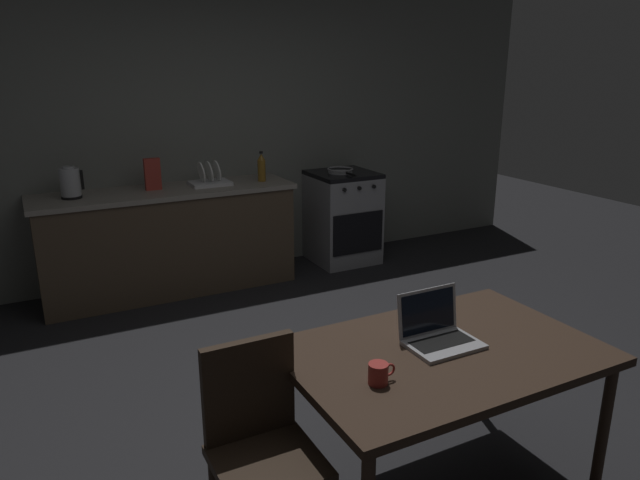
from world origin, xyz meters
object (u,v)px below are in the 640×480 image
object	(u,v)px
laptop	(438,334)
electric_kettle	(70,183)
chair	(260,439)
coffee_mug	(379,373)
dining_table	(442,362)
cereal_box	(153,174)
stove_oven	(342,217)
bottle	(261,167)
frying_pan	(341,170)
dish_rack	(210,180)

from	to	relation	value
laptop	electric_kettle	size ratio (longest dim) A/B	1.28
chair	electric_kettle	size ratio (longest dim) A/B	3.57
chair	coffee_mug	world-z (taller)	chair
dining_table	cereal_box	xyz separation A→B (m)	(-0.56, 3.11, 0.37)
stove_oven	dining_table	distance (m)	3.34
chair	bottle	world-z (taller)	bottle
bottle	cereal_box	world-z (taller)	bottle
electric_kettle	laptop	bearing A→B (deg)	-68.28
coffee_mug	stove_oven	bearing A→B (deg)	62.55
dining_table	chair	distance (m)	0.86
electric_kettle	bottle	xyz separation A→B (m)	(1.58, -0.05, 0.01)
stove_oven	frying_pan	distance (m)	0.48
chair	electric_kettle	xyz separation A→B (m)	(-0.34, 3.05, 0.50)
stove_oven	laptop	distance (m)	3.30
chair	frying_pan	size ratio (longest dim) A/B	2.09
stove_oven	cereal_box	size ratio (longest dim) A/B	3.40
dining_table	electric_kettle	world-z (taller)	electric_kettle
coffee_mug	cereal_box	world-z (taller)	cereal_box
stove_oven	dish_rack	bearing A→B (deg)	179.89
chair	bottle	bearing A→B (deg)	71.19
stove_oven	chair	world-z (taller)	stove_oven
chair	frying_pan	distance (m)	3.68
electric_kettle	cereal_box	bearing A→B (deg)	1.79
dining_table	bottle	xyz separation A→B (m)	(0.39, 3.04, 0.37)
laptop	bottle	world-z (taller)	bottle
chair	laptop	world-z (taller)	laptop
frying_pan	dish_rack	bearing A→B (deg)	178.74
coffee_mug	laptop	bearing A→B (deg)	21.48
electric_kettle	bottle	world-z (taller)	bottle
stove_oven	chair	size ratio (longest dim) A/B	1.01
bottle	laptop	bearing A→B (deg)	-97.14
chair	dish_rack	bearing A→B (deg)	79.41
stove_oven	bottle	world-z (taller)	bottle
stove_oven	bottle	xyz separation A→B (m)	(-0.87, -0.05, 0.58)
coffee_mug	frying_pan	bearing A→B (deg)	62.93
cereal_box	dish_rack	world-z (taller)	cereal_box
laptop	electric_kettle	world-z (taller)	electric_kettle
dining_table	bottle	world-z (taller)	bottle
dining_table	laptop	bearing A→B (deg)	74.46
frying_pan	dish_rack	world-z (taller)	dish_rack
chair	cereal_box	distance (m)	3.13
laptop	dish_rack	world-z (taller)	dish_rack
dining_table	electric_kettle	distance (m)	3.34
laptop	coffee_mug	xyz separation A→B (m)	(-0.42, -0.17, -0.00)
coffee_mug	dining_table	bearing A→B (deg)	15.27
electric_kettle	frying_pan	size ratio (longest dim) A/B	0.59
electric_kettle	coffee_mug	distance (m)	3.31
bottle	frying_pan	distance (m)	0.83
frying_pan	dining_table	bearing A→B (deg)	-111.63
stove_oven	chair	xyz separation A→B (m)	(-2.11, -3.05, 0.07)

